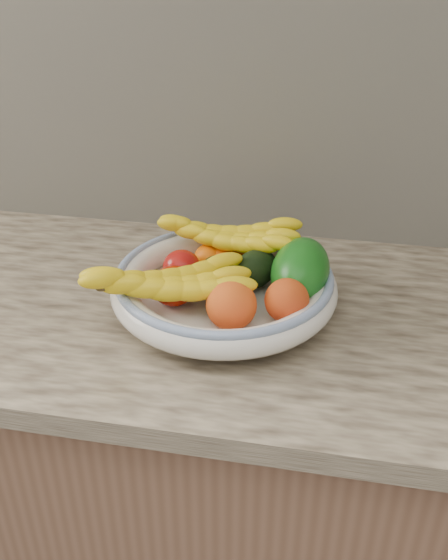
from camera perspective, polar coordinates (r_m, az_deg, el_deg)
kitchen_counter at (r=1.41m, az=0.20°, el=-17.18°), size 2.44×0.66×1.40m
fruit_bowl at (r=1.08m, az=-0.00°, el=-0.53°), size 0.39×0.39×0.08m
clementine_back_left at (r=1.15m, az=-1.38°, el=2.08°), size 0.07×0.07×0.05m
clementine_back_right at (r=1.18m, az=2.09°, el=2.62°), size 0.06×0.06×0.05m
clementine_back_mid at (r=1.12m, az=0.19°, el=1.23°), size 0.06×0.06×0.04m
clementine_extra at (r=1.16m, az=-0.33°, el=2.13°), size 0.05×0.05×0.05m
tomato_left at (r=1.11m, az=-3.90°, el=1.22°), size 0.08×0.08×0.06m
tomato_near_left at (r=1.05m, az=-4.63°, el=-0.54°), size 0.10×0.10×0.07m
avocado_center at (r=1.07m, az=-0.18°, el=0.40°), size 0.11×0.12×0.07m
avocado_right at (r=1.10m, az=2.87°, el=1.02°), size 0.10×0.12×0.07m
green_mango at (r=1.07m, az=6.98°, el=0.79°), size 0.13×0.16×0.13m
peach_front at (r=0.99m, az=0.67°, el=-2.29°), size 0.10×0.10×0.08m
peach_right at (r=1.00m, az=5.76°, el=-1.87°), size 0.09×0.09×0.07m
banana_bunch_back at (r=1.14m, az=0.31°, el=3.70°), size 0.28×0.12×0.08m
banana_bunch_front at (r=1.01m, az=-5.15°, el=-0.66°), size 0.31×0.23×0.08m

